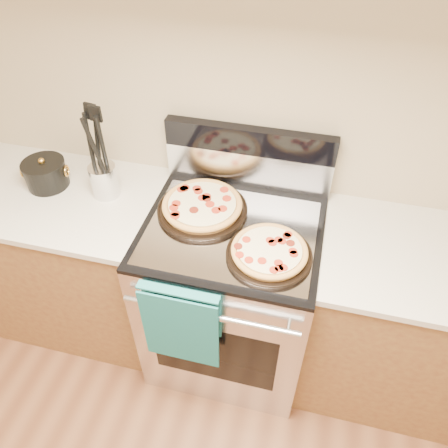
% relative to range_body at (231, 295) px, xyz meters
% --- Properties ---
extents(wall_back, '(4.00, 0.00, 4.00)m').
position_rel_range_body_xyz_m(wall_back, '(0.00, 0.35, 0.90)').
color(wall_back, tan).
rests_on(wall_back, ground).
extents(range_body, '(0.76, 0.68, 0.90)m').
position_rel_range_body_xyz_m(range_body, '(0.00, 0.00, 0.00)').
color(range_body, '#B7B7BC').
rests_on(range_body, ground).
extents(oven_window, '(0.56, 0.01, 0.40)m').
position_rel_range_body_xyz_m(oven_window, '(0.00, -0.34, 0.00)').
color(oven_window, black).
rests_on(oven_window, range_body).
extents(cooktop, '(0.76, 0.68, 0.02)m').
position_rel_range_body_xyz_m(cooktop, '(0.00, 0.00, 0.46)').
color(cooktop, black).
rests_on(cooktop, range_body).
extents(backsplash_lower, '(0.76, 0.06, 0.18)m').
position_rel_range_body_xyz_m(backsplash_lower, '(0.00, 0.31, 0.56)').
color(backsplash_lower, silver).
rests_on(backsplash_lower, cooktop).
extents(backsplash_upper, '(0.76, 0.06, 0.12)m').
position_rel_range_body_xyz_m(backsplash_upper, '(0.00, 0.31, 0.71)').
color(backsplash_upper, black).
rests_on(backsplash_upper, backsplash_lower).
extents(oven_handle, '(0.70, 0.03, 0.03)m').
position_rel_range_body_xyz_m(oven_handle, '(0.00, -0.38, 0.35)').
color(oven_handle, silver).
rests_on(oven_handle, range_body).
extents(dish_towel, '(0.32, 0.05, 0.42)m').
position_rel_range_body_xyz_m(dish_towel, '(-0.12, -0.38, 0.25)').
color(dish_towel, '#195B81').
rests_on(dish_towel, oven_handle).
extents(foil_sheet, '(0.70, 0.55, 0.01)m').
position_rel_range_body_xyz_m(foil_sheet, '(0.00, -0.03, 0.47)').
color(foil_sheet, gray).
rests_on(foil_sheet, cooktop).
extents(cabinet_left, '(1.00, 0.62, 0.88)m').
position_rel_range_body_xyz_m(cabinet_left, '(-0.88, 0.03, -0.01)').
color(cabinet_left, brown).
rests_on(cabinet_left, ground).
extents(countertop_left, '(1.02, 0.64, 0.03)m').
position_rel_range_body_xyz_m(countertop_left, '(-0.88, 0.03, 0.45)').
color(countertop_left, beige).
rests_on(countertop_left, cabinet_left).
extents(cabinet_right, '(1.00, 0.62, 0.88)m').
position_rel_range_body_xyz_m(cabinet_right, '(0.88, 0.03, -0.01)').
color(cabinet_right, brown).
rests_on(cabinet_right, ground).
extents(pepperoni_pizza_back, '(0.45, 0.45, 0.05)m').
position_rel_range_body_xyz_m(pepperoni_pizza_back, '(-0.15, 0.06, 0.50)').
color(pepperoni_pizza_back, '#A57232').
rests_on(pepperoni_pizza_back, foil_sheet).
extents(pepperoni_pizza_front, '(0.43, 0.43, 0.05)m').
position_rel_range_body_xyz_m(pepperoni_pizza_front, '(0.18, -0.13, 0.50)').
color(pepperoni_pizza_front, '#A57232').
rests_on(pepperoni_pizza_front, foil_sheet).
extents(utensil_crock, '(0.13, 0.13, 0.15)m').
position_rel_range_body_xyz_m(utensil_crock, '(-0.62, 0.09, 0.54)').
color(utensil_crock, silver).
rests_on(utensil_crock, countertop_left).
extents(saucepan, '(0.23, 0.23, 0.12)m').
position_rel_range_body_xyz_m(saucepan, '(-0.92, 0.09, 0.52)').
color(saucepan, black).
rests_on(saucepan, countertop_left).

